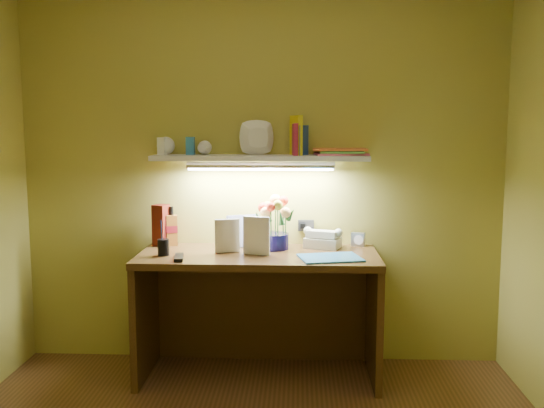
% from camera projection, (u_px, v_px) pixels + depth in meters
% --- Properties ---
extents(desk, '(1.40, 0.60, 0.75)m').
position_uv_depth(desk, '(259.00, 315.00, 3.59)').
color(desk, '#39250F').
rests_on(desk, ground).
extents(flower_bouquet, '(0.26, 0.26, 0.33)m').
position_uv_depth(flower_bouquet, '(273.00, 222.00, 3.65)').
color(flower_bouquet, '#0E0B3C').
rests_on(flower_bouquet, desk).
extents(telephone, '(0.24, 0.21, 0.12)m').
position_uv_depth(telephone, '(323.00, 238.00, 3.70)').
color(telephone, beige).
rests_on(telephone, desk).
extents(desk_clock, '(0.09, 0.06, 0.08)m').
position_uv_depth(desk_clock, '(358.00, 239.00, 3.75)').
color(desk_clock, '#B3B4B7').
rests_on(desk_clock, desk).
extents(whisky_bottle, '(0.08, 0.08, 0.24)m').
position_uv_depth(whisky_bottle, '(172.00, 226.00, 3.77)').
color(whisky_bottle, '#B06923').
rests_on(whisky_bottle, desk).
extents(whisky_box, '(0.11, 0.11, 0.26)m').
position_uv_depth(whisky_box, '(161.00, 225.00, 3.76)').
color(whisky_box, '#58160B').
rests_on(whisky_box, desk).
extents(pen_cup, '(0.08, 0.08, 0.16)m').
position_uv_depth(pen_cup, '(163.00, 242.00, 3.47)').
color(pen_cup, black).
rests_on(pen_cup, desk).
extents(art_card, '(0.20, 0.11, 0.20)m').
position_uv_depth(art_card, '(243.00, 231.00, 3.72)').
color(art_card, white).
rests_on(art_card, desk).
extents(tv_remote, '(0.07, 0.18, 0.02)m').
position_uv_depth(tv_remote, '(179.00, 257.00, 3.39)').
color(tv_remote, black).
rests_on(tv_remote, desk).
extents(blue_folder, '(0.38, 0.32, 0.01)m').
position_uv_depth(blue_folder, '(330.00, 258.00, 3.40)').
color(blue_folder, teal).
rests_on(blue_folder, desk).
extents(desk_book_a, '(0.15, 0.06, 0.20)m').
position_uv_depth(desk_book_a, '(215.00, 236.00, 3.53)').
color(desk_book_a, beige).
rests_on(desk_book_a, desk).
extents(desk_book_b, '(0.16, 0.07, 0.22)m').
position_uv_depth(desk_book_b, '(243.00, 235.00, 3.52)').
color(desk_book_b, white).
rests_on(desk_book_b, desk).
extents(wall_shelf, '(1.30, 0.29, 0.27)m').
position_uv_depth(wall_shelf, '(268.00, 152.00, 3.64)').
color(wall_shelf, white).
rests_on(wall_shelf, ground).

